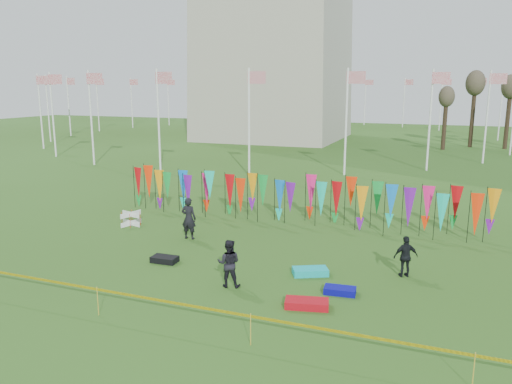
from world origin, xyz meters
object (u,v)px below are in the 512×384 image
(kite_bag_turquoise, at_px, (310,271))
(kite_bag_red, at_px, (307,304))
(box_kite, at_px, (131,219))
(person_right, at_px, (406,257))
(person_mid, at_px, (229,263))
(kite_bag_blue, at_px, (340,290))
(kite_bag_black, at_px, (165,259))
(person_left, at_px, (189,218))

(kite_bag_turquoise, bearing_deg, kite_bag_red, -77.13)
(box_kite, xyz_separation_m, person_right, (13.07, -2.09, 0.40))
(box_kite, distance_m, person_right, 13.24)
(kite_bag_turquoise, bearing_deg, person_right, 18.22)
(kite_bag_red, bearing_deg, box_kite, 150.94)
(box_kite, xyz_separation_m, person_mid, (7.56, -5.17, 0.47))
(box_kite, bearing_deg, kite_bag_red, -29.06)
(box_kite, relative_size, person_right, 0.47)
(person_right, xyz_separation_m, kite_bag_turquoise, (-3.20, -1.05, -0.63))
(kite_bag_blue, xyz_separation_m, kite_bag_black, (-6.96, 0.52, 0.01))
(person_mid, relative_size, kite_bag_black, 1.65)
(person_right, xyz_separation_m, kite_bag_blue, (-1.85, -2.33, -0.64))
(box_kite, distance_m, kite_bag_black, 5.78)
(person_left, xyz_separation_m, person_right, (9.40, -1.24, -0.19))
(person_right, bearing_deg, kite_bag_black, -15.35)
(person_right, distance_m, kite_bag_blue, 3.04)
(person_left, xyz_separation_m, kite_bag_blue, (7.54, -3.56, -0.83))
(person_mid, bearing_deg, kite_bag_black, -34.50)
(person_mid, bearing_deg, kite_bag_red, 153.78)
(person_left, height_order, kite_bag_turquoise, person_left)
(kite_bag_red, bearing_deg, kite_bag_turquoise, 102.87)
(kite_bag_blue, height_order, kite_bag_red, kite_bag_red)
(person_left, bearing_deg, person_right, 170.80)
(person_left, xyz_separation_m, kite_bag_red, (6.80, -4.97, -0.82))
(kite_bag_turquoise, height_order, kite_bag_blue, kite_bag_turquoise)
(kite_bag_blue, xyz_separation_m, kite_bag_red, (-0.74, -1.40, 0.02))
(person_left, relative_size, person_mid, 1.14)
(kite_bag_red, distance_m, kite_bag_black, 6.52)
(person_mid, distance_m, kite_bag_blue, 3.80)
(kite_bag_red, bearing_deg, kite_bag_black, 162.84)
(box_kite, relative_size, kite_bag_red, 0.53)
(person_left, xyz_separation_m, kite_bag_turquoise, (6.19, -2.29, -0.82))
(box_kite, relative_size, kite_bag_blue, 0.69)
(person_mid, bearing_deg, person_right, -164.40)
(kite_bag_blue, bearing_deg, kite_bag_red, -117.72)
(box_kite, bearing_deg, person_mid, -34.35)
(kite_bag_turquoise, bearing_deg, person_left, 159.70)
(box_kite, distance_m, kite_bag_blue, 12.06)
(box_kite, xyz_separation_m, kite_bag_red, (10.48, -5.82, -0.23))
(person_right, xyz_separation_m, kite_bag_red, (-2.59, -3.73, -0.63))
(kite_bag_red, bearing_deg, person_right, 55.21)
(person_left, xyz_separation_m, person_mid, (3.88, -4.31, -0.12))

